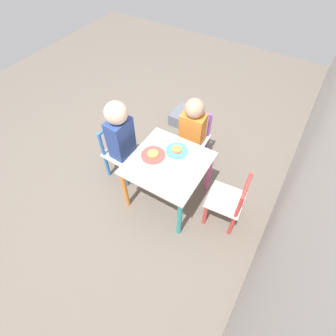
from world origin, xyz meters
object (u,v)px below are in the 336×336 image
Objects in this scene: chair_blue at (120,153)px; chair_red at (228,202)px; chair_purple at (193,139)px; child_left at (192,129)px; child_front at (122,136)px; plate_left at (177,150)px; storage_bin at (182,116)px; kids_table at (168,168)px; plate_front at (153,155)px.

chair_red is (-0.02, 1.00, 0.00)m from chair_blue.
child_left is (0.06, 0.00, 0.17)m from chair_purple.
child_front is 0.46m from plate_left.
kids_table is at bearing 22.38° from storage_bin.
plate_front is at bearing -104.94° from chair_purple.
chair_purple reaches higher than storage_bin.
kids_table is 0.79× the size of child_left.
chair_purple and chair_red have the same top height.
plate_left is at bearing -75.12° from chair_blue.
plate_front is at bearing -106.96° from child_left.
child_front is 1.01m from storage_bin.
chair_blue is at bearing -7.13° from storage_bin.
kids_table is 1.09× the size of chair_red.
child_front is at bearing -75.97° from plate_left.
storage_bin is at bearing -164.82° from plate_front.
chair_purple is 1.78× the size of storage_bin.
plate_left is 0.61× the size of storage_bin.
plate_front is at bearing -45.00° from plate_left.
chair_red is at bearing 80.00° from plate_left.
plate_left reaches higher than kids_table.
chair_purple is 2.93× the size of plate_left.
chair_purple is at bearing -174.88° from plate_left.
child_left is at bearing -176.23° from kids_table.
child_front is 2.74× the size of storage_bin.
plate_left is (-0.13, 0.13, 0.00)m from plate_front.
chair_purple is at bearing -41.74° from chair_blue.
chair_purple reaches higher than plate_front.
child_front is 4.51× the size of plate_left.
child_left reaches higher than chair_blue.
chair_purple is (-0.50, -0.03, -0.13)m from kids_table.
child_front is (0.02, -0.94, 0.23)m from chair_red.
plate_left is (-0.13, 0.00, 0.08)m from kids_table.
storage_bin is (-0.91, 0.11, -0.19)m from chair_blue.
storage_bin is at bearing -0.76° from child_front.
child_left reaches higher than plate_left.
chair_blue is at bearing -92.74° from kids_table.
chair_blue reaches higher than plate_left.
chair_purple is 1.00× the size of chair_red.
child_front is at bearing -93.63° from chair_red.
chair_blue is 1.00× the size of chair_purple.
chair_blue is 0.65× the size of child_front.
child_front is at bearing -138.51° from child_left.
chair_red is 1.78× the size of storage_bin.
child_front is 1.12× the size of child_left.
chair_blue is 2.93× the size of plate_left.
chair_purple is at bearing 38.89° from storage_bin.
child_front is (0.48, -0.41, 0.23)m from chair_purple.
plate_left is (0.37, 0.03, 0.20)m from chair_purple.
storage_bin is at bearing 125.12° from chair_purple.
storage_bin is at bearing -140.28° from chair_red.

